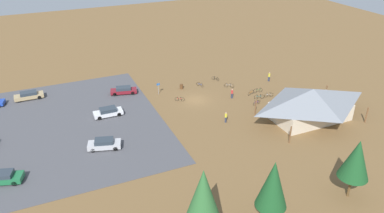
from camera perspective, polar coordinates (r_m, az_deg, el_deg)
ground at (r=64.01m, az=0.60°, el=0.98°), size 160.00×160.00×0.00m
parking_lot_asphalt at (r=59.34m, az=-21.82°, el=-3.40°), size 34.61×33.32×0.05m
bike_pavilion at (r=59.75m, az=17.87°, el=0.69°), size 14.63×9.35×5.10m
trash_bin at (r=68.13m, az=-1.63°, el=3.09°), size 0.60×0.60×0.90m
lot_sign at (r=65.86m, az=-5.19°, el=3.01°), size 0.56×0.08×2.20m
pine_west at (r=37.05m, az=12.30°, el=-11.61°), size 3.13×3.13×8.11m
pine_east at (r=43.99m, az=23.89°, el=-7.40°), size 3.31×3.31×7.38m
pine_far_west at (r=34.92m, az=1.73°, el=-13.31°), size 3.29×3.29×8.39m
bicycle_blue_front_row at (r=69.13m, az=1.21°, el=3.37°), size 0.77×1.50×0.76m
bicycle_teal_back_row at (r=65.34m, az=10.27°, el=1.47°), size 1.73×0.61×0.84m
bicycle_silver_by_bin at (r=68.98m, az=5.70°, el=3.23°), size 1.51×1.10×0.92m
bicycle_orange_yard_left at (r=66.65m, az=9.01°, el=2.10°), size 1.56×0.77×0.81m
bicycle_white_mid_cluster at (r=66.37m, az=11.71°, el=1.75°), size 1.66×0.48×0.89m
bicycle_purple_edge_north at (r=63.36m, az=9.89°, el=0.61°), size 1.67×0.61×0.81m
bicycle_black_yard_center at (r=71.86m, az=3.61°, el=4.29°), size 0.86×1.49×0.80m
bicycle_red_near_porch at (r=63.60m, az=-1.91°, el=1.15°), size 1.48×0.82×0.83m
bicycle_green_near_sign at (r=67.69m, az=10.07°, el=2.44°), size 1.82×0.48×0.89m
car_maroon_back_corner at (r=67.14m, az=-10.45°, el=2.47°), size 4.86×2.78×1.28m
car_green_end_stall at (r=50.10m, az=-27.19°, el=-9.65°), size 5.11×3.19×1.41m
car_silver_inner_stall at (r=52.03m, az=-13.30°, el=-5.59°), size 4.72×2.96×1.41m
car_white_mid_lot at (r=60.12m, az=-12.75°, el=-0.82°), size 4.53×1.89×1.35m
car_tan_second_row at (r=69.94m, az=-23.74°, el=1.57°), size 4.76×1.74×1.34m
visitor_crossing_yard at (r=64.72m, az=6.16°, el=2.01°), size 0.38×0.36×1.72m
visitor_at_bikes at (r=57.05m, az=5.21°, el=-1.61°), size 0.39×0.40×1.71m
visitor_near_lot at (r=72.65m, az=11.74°, el=4.53°), size 0.39×0.40×1.82m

